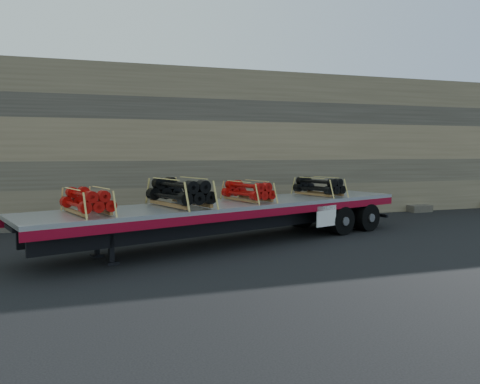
# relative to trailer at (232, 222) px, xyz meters

# --- Properties ---
(ground) EXTENTS (120.00, 120.00, 0.00)m
(ground) POSITION_rel_trailer_xyz_m (-0.06, 0.25, -0.72)
(ground) COLOR black
(ground) RESTS_ON ground
(rock_wall) EXTENTS (44.00, 3.00, 7.00)m
(rock_wall) POSITION_rel_trailer_xyz_m (-0.06, 6.75, 2.78)
(rock_wall) COLOR #7A6B54
(rock_wall) RESTS_ON ground
(trailer) EXTENTS (14.48, 7.07, 1.43)m
(trailer) POSITION_rel_trailer_xyz_m (0.00, 0.00, 0.00)
(trailer) COLOR #B7BABF
(trailer) RESTS_ON ground
(bundle_front) EXTENTS (1.56, 2.19, 0.70)m
(bundle_front) POSITION_rel_trailer_xyz_m (-4.83, -1.58, 1.07)
(bundle_front) COLOR #A30B08
(bundle_front) RESTS_ON trailer
(bundle_midfront) EXTENTS (1.94, 2.74, 0.88)m
(bundle_midfront) POSITION_rel_trailer_xyz_m (-1.97, -0.64, 1.16)
(bundle_midfront) COLOR black
(bundle_midfront) RESTS_ON trailer
(bundle_midrear) EXTENTS (1.53, 2.16, 0.69)m
(bundle_midrear) POSITION_rel_trailer_xyz_m (0.65, 0.21, 1.06)
(bundle_midrear) COLOR #A30B08
(bundle_midrear) RESTS_ON trailer
(bundle_rear) EXTENTS (1.56, 2.20, 0.70)m
(bundle_rear) POSITION_rel_trailer_xyz_m (4.07, 1.33, 1.07)
(bundle_rear) COLOR black
(bundle_rear) RESTS_ON trailer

